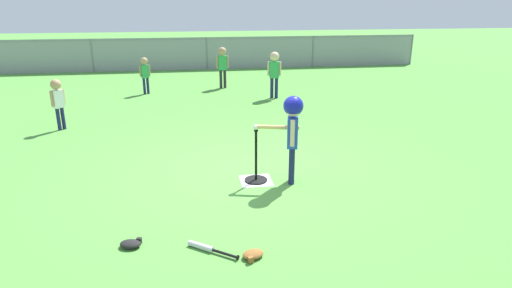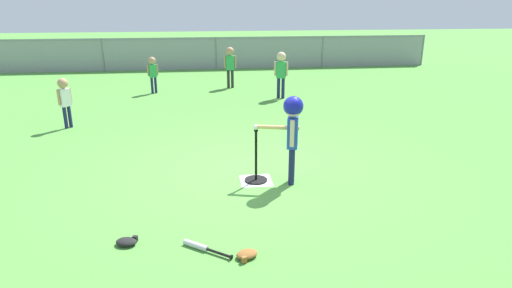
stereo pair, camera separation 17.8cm
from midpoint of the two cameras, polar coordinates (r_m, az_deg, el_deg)
ground_plane at (r=6.42m, az=-0.95°, el=-3.63°), size 60.00×60.00×0.00m
home_plate at (r=6.09m, az=0.84°, el=-4.88°), size 0.44×0.44×0.01m
batting_tee at (r=6.04m, az=0.85°, el=-3.82°), size 0.32×0.32×0.75m
baseball_on_tee at (r=5.82m, az=0.88°, el=2.25°), size 0.07×0.07×0.07m
batter_child at (r=5.76m, az=5.74°, el=2.90°), size 0.64×0.34×1.23m
fielder_deep_center at (r=12.03m, az=-13.15°, el=9.55°), size 0.28×0.19×0.98m
fielder_deep_right at (r=11.09m, az=3.82°, el=9.95°), size 0.34×0.24×1.19m
fielder_deep_left at (r=9.18m, az=-23.59°, el=5.83°), size 0.22×0.23×1.00m
fielder_near_right at (r=12.47m, az=-3.05°, el=10.85°), size 0.35×0.23×1.16m
spare_bat_silver at (r=4.54m, az=-6.23°, el=-13.44°), size 0.51×0.40×0.06m
glove_by_plate at (r=4.39m, az=-0.03°, el=-14.46°), size 0.26×0.23×0.07m
glove_near_bats at (r=4.76m, az=-15.75°, el=-12.39°), size 0.25×0.21×0.07m
outfield_fence at (r=16.07m, az=-5.03°, el=12.08°), size 16.06×0.06×1.15m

